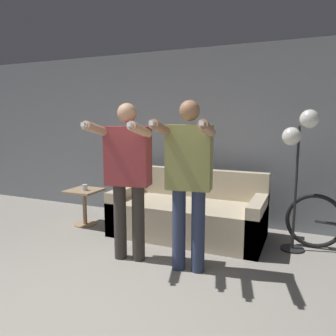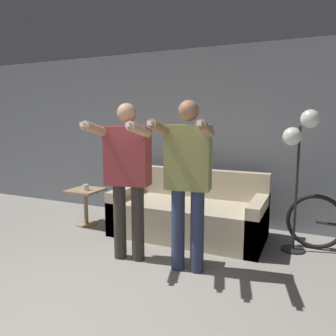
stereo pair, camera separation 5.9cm
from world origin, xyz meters
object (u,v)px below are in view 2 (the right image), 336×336
Objects in this scene: cup at (86,187)px; floor_lamp at (300,141)px; couch at (189,215)px; cat at (183,162)px; person_right at (188,174)px; person_left at (127,170)px; side_table at (86,199)px.

floor_lamp is at bearing 4.92° from cup.
couch is 4.58× the size of cat.
person_right reaches higher than couch.
person_left is 1.37m from cat.
couch is 23.52× the size of cup.
couch is 1.29m from person_right.
couch is at bearing 102.01° from person_right.
couch is 1.70m from floor_lamp.
floor_lamp is 3.13× the size of side_table.
person_right is 2.08m from cup.
couch is at bearing -179.18° from floor_lamp.
person_left is at bearing -94.55° from cat.
cat is at bearing 105.94° from person_right.
person_left is at bearing -33.34° from side_table.
cup is at bearing -175.08° from floor_lamp.
person_right is 1.05× the size of floor_lamp.
person_left reaches higher than cat.
couch is 1.58m from side_table.
couch is at bearing -56.73° from cat.
cup is (-1.29, -0.59, -0.37)m from cat.
person_right reaches higher than cat.
person_right is at bearing -70.36° from couch.
cat is 1.66m from floor_lamp.
couch is 3.75× the size of side_table.
cup is (-1.88, 0.77, -0.44)m from person_right.
person_left is at bearing -33.26° from cup.
person_right is at bearing -8.92° from person_left.
person_right is at bearing -66.44° from cat.
cup is at bearing 137.88° from person_left.
floor_lamp is 19.64× the size of cup.
couch is at bearing 62.11° from person_left.
cup is at bearing -171.50° from couch.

